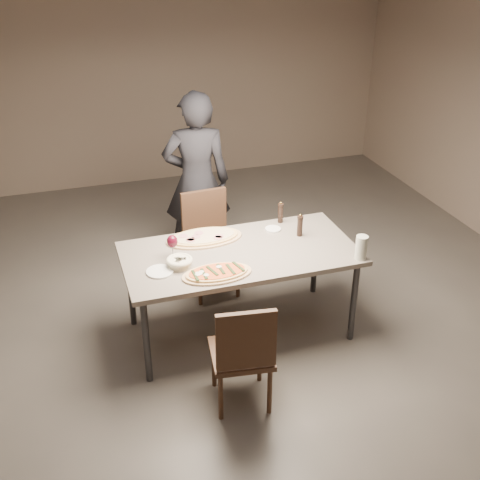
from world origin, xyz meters
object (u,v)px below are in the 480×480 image
object	(u,v)px
ham_pizza	(204,237)
diner	(197,181)
zucchini_pizza	(217,273)
pepper_mill_left	(300,225)
carafe	(361,248)
chair_far	(208,237)
dining_table	(240,258)
chair_near	(243,351)
bread_basket	(180,262)

from	to	relation	value
ham_pizza	diner	bearing A→B (deg)	98.12
zucchini_pizza	diner	xyz separation A→B (m)	(0.23, 1.50, 0.09)
zucchini_pizza	pepper_mill_left	xyz separation A→B (m)	(0.81, 0.39, 0.07)
carafe	chair_far	xyz separation A→B (m)	(-0.89, 1.13, -0.33)
dining_table	carafe	bearing A→B (deg)	-24.60
dining_table	ham_pizza	world-z (taller)	ham_pizza
chair_near	dining_table	bearing A→B (deg)	81.46
ham_pizza	pepper_mill_left	distance (m)	0.77
ham_pizza	pepper_mill_left	size ratio (longest dim) A/B	3.19
ham_pizza	bread_basket	world-z (taller)	bread_basket
zucchini_pizza	carafe	distance (m)	1.10
carafe	pepper_mill_left	bearing A→B (deg)	120.93
carafe	dining_table	bearing A→B (deg)	155.40
bread_basket	carafe	distance (m)	1.36
zucchini_pizza	bread_basket	world-z (taller)	bread_basket
bread_basket	pepper_mill_left	xyz separation A→B (m)	(1.03, 0.19, 0.05)
zucchini_pizza	chair_near	world-z (taller)	chair_near
pepper_mill_left	chair_near	xyz separation A→B (m)	(-0.79, -0.95, -0.36)
chair_near	diner	world-z (taller)	diner
bread_basket	chair_far	bearing A→B (deg)	62.32
zucchini_pizza	diner	world-z (taller)	diner
zucchini_pizza	carafe	world-z (taller)	carafe
carafe	ham_pizza	bearing A→B (deg)	147.63
pepper_mill_left	carafe	xyz separation A→B (m)	(0.29, -0.49, 0.00)
dining_table	pepper_mill_left	bearing A→B (deg)	11.08
zucchini_pizza	chair_far	world-z (taller)	chair_far
dining_table	bread_basket	xyz separation A→B (m)	(-0.49, -0.08, 0.10)
ham_pizza	carafe	world-z (taller)	carafe
zucchini_pizza	ham_pizza	world-z (taller)	zucchini_pizza
zucchini_pizza	bread_basket	size ratio (longest dim) A/B	2.63
chair_far	chair_near	bearing A→B (deg)	79.18
dining_table	diner	distance (m)	1.23
pepper_mill_left	carafe	distance (m)	0.57
ham_pizza	dining_table	bearing A→B (deg)	-34.15
chair_near	zucchini_pizza	bearing A→B (deg)	99.68
dining_table	diner	bearing A→B (deg)	91.49
bread_basket	pepper_mill_left	world-z (taller)	pepper_mill_left
dining_table	pepper_mill_left	xyz separation A→B (m)	(0.54, 0.11, 0.15)
dining_table	chair_near	bearing A→B (deg)	-106.42
bread_basket	chair_far	size ratio (longest dim) A/B	0.21
bread_basket	diner	distance (m)	1.39
chair_near	chair_far	bearing A→B (deg)	90.95
carafe	diner	distance (m)	1.82
chair_near	diner	size ratio (longest dim) A/B	0.51
zucchini_pizza	diner	size ratio (longest dim) A/B	0.30
pepper_mill_left	dining_table	bearing A→B (deg)	-168.92
chair_near	diner	distance (m)	2.11
carafe	chair_near	size ratio (longest dim) A/B	0.22
dining_table	pepper_mill_left	size ratio (longest dim) A/B	9.35
chair_far	zucchini_pizza	bearing A→B (deg)	74.51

